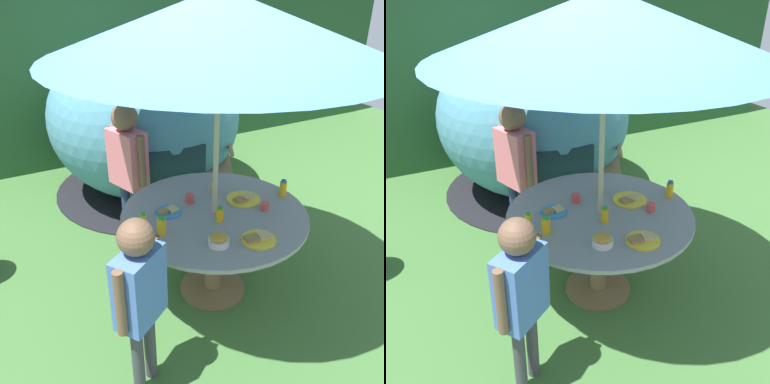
{
  "view_description": "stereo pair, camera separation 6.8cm",
  "coord_description": "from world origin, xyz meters",
  "views": [
    {
      "loc": [
        -1.37,
        -2.27,
        2.26
      ],
      "look_at": [
        -0.08,
        0.2,
        0.79
      ],
      "focal_mm": 40.39,
      "sensor_mm": 36.0,
      "label": 1
    },
    {
      "loc": [
        -1.31,
        -2.3,
        2.26
      ],
      "look_at": [
        -0.08,
        0.2,
        0.79
      ],
      "focal_mm": 40.39,
      "sensor_mm": 36.0,
      "label": 2
    }
  ],
  "objects": [
    {
      "name": "cup_far",
      "position": [
        -0.09,
        0.21,
        0.73
      ],
      "size": [
        0.07,
        0.07,
        0.06
      ],
      "primitive_type": "cylinder",
      "color": "#E04C47",
      "rests_on": "garden_table"
    },
    {
      "name": "juice_bottle_mid_right",
      "position": [
        -0.03,
        -0.12,
        0.75
      ],
      "size": [
        0.05,
        0.05,
        0.12
      ],
      "color": "yellow",
      "rests_on": "garden_table"
    },
    {
      "name": "hedge_backdrop",
      "position": [
        0.0,
        3.2,
        1.08
      ],
      "size": [
        9.0,
        0.7,
        2.17
      ],
      "primitive_type": "cube",
      "color": "#234C28",
      "rests_on": "ground_plane"
    },
    {
      "name": "juice_bottle_far_left",
      "position": [
        -0.58,
        -0.11,
        0.76
      ],
      "size": [
        0.05,
        0.05,
        0.13
      ],
      "color": "yellow",
      "rests_on": "garden_table"
    },
    {
      "name": "ground_plane",
      "position": [
        0.0,
        0.0,
        -0.01
      ],
      "size": [
        10.0,
        10.0,
        0.02
      ],
      "primitive_type": "cube",
      "color": "#3D6B33"
    },
    {
      "name": "garden_table",
      "position": [
        0.0,
        0.0,
        0.56
      ],
      "size": [
        1.33,
        1.33,
        0.7
      ],
      "color": "brown",
      "rests_on": "ground_plane"
    },
    {
      "name": "juice_bottle_near_right",
      "position": [
        0.59,
        -0.02,
        0.76
      ],
      "size": [
        0.05,
        0.05,
        0.13
      ],
      "color": "yellow",
      "rests_on": "garden_table"
    },
    {
      "name": "child_in_blue_shirt",
      "position": [
        -0.79,
        -0.55,
        0.74
      ],
      "size": [
        0.34,
        0.31,
        1.16
      ],
      "rotation": [
        0.0,
        0.0,
        0.61
      ],
      "color": "#3F3F47",
      "rests_on": "ground_plane"
    },
    {
      "name": "plate_near_left",
      "position": [
        -0.29,
        0.15,
        0.71
      ],
      "size": [
        0.19,
        0.19,
        0.03
      ],
      "color": "#338CD8",
      "rests_on": "garden_table"
    },
    {
      "name": "cup_near",
      "position": [
        0.34,
        -0.14,
        0.73
      ],
      "size": [
        0.06,
        0.06,
        0.06
      ],
      "primitive_type": "cylinder",
      "color": "#E04C47",
      "rests_on": "garden_table"
    },
    {
      "name": "wooden_chair",
      "position": [
        0.64,
        1.26,
        0.57
      ],
      "size": [
        0.67,
        0.67,
        1.02
      ],
      "rotation": [
        0.0,
        0.0,
        -0.47
      ],
      "color": "#93704C",
      "rests_on": "ground_plane"
    },
    {
      "name": "plate_front_edge",
      "position": [
        0.07,
        -0.44,
        0.71
      ],
      "size": [
        0.22,
        0.22,
        0.03
      ],
      "color": "yellow",
      "rests_on": "garden_table"
    },
    {
      "name": "plate_far_right",
      "position": [
        0.29,
        0.05,
        0.71
      ],
      "size": [
        0.25,
        0.25,
        0.03
      ],
      "color": "yellow",
      "rests_on": "garden_table"
    },
    {
      "name": "juice_bottle_center_front",
      "position": [
        0.15,
        0.26,
        0.75
      ],
      "size": [
        0.05,
        0.05,
        0.12
      ],
      "color": "yellow",
      "rests_on": "garden_table"
    },
    {
      "name": "patio_umbrella",
      "position": [
        0.0,
        0.0,
        1.96
      ],
      "size": [
        2.15,
        2.15,
        2.15
      ],
      "color": "#B7AD8C",
      "rests_on": "ground_plane"
    },
    {
      "name": "snack_bowl",
      "position": [
        -0.18,
        -0.36,
        0.73
      ],
      "size": [
        0.14,
        0.14,
        0.07
      ],
      "color": "white",
      "rests_on": "garden_table"
    },
    {
      "name": "dome_tent",
      "position": [
        0.23,
        1.84,
        0.83
      ],
      "size": [
        2.22,
        2.22,
        1.68
      ],
      "rotation": [
        0.0,
        0.0,
        -0.1
      ],
      "color": "teal",
      "rests_on": "ground_plane"
    },
    {
      "name": "child_in_pink_shirt",
      "position": [
        -0.3,
        0.92,
        0.82
      ],
      "size": [
        0.28,
        0.42,
        1.29
      ],
      "rotation": [
        0.0,
        0.0,
        -1.25
      ],
      "color": "navy",
      "rests_on": "ground_plane"
    },
    {
      "name": "juice_bottle_center_back",
      "position": [
        -0.44,
        -0.07,
        0.76
      ],
      "size": [
        0.06,
        0.06,
        0.13
      ],
      "color": "yellow",
      "rests_on": "garden_table"
    },
    {
      "name": "juice_bottle_mid_left",
      "position": [
        -0.52,
        0.05,
        0.75
      ],
      "size": [
        0.05,
        0.05,
        0.11
      ],
      "color": "yellow",
      "rests_on": "garden_table"
    }
  ]
}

